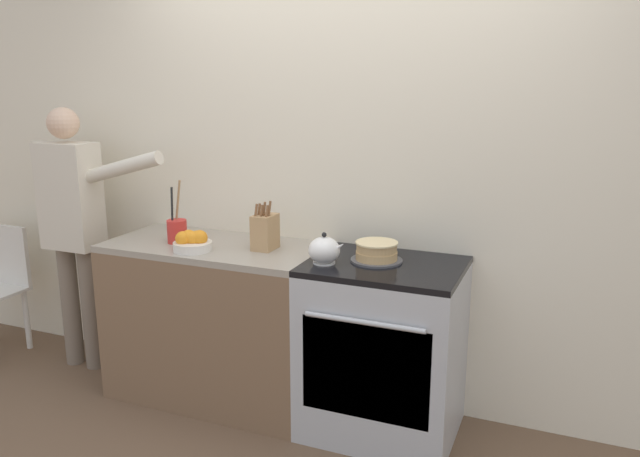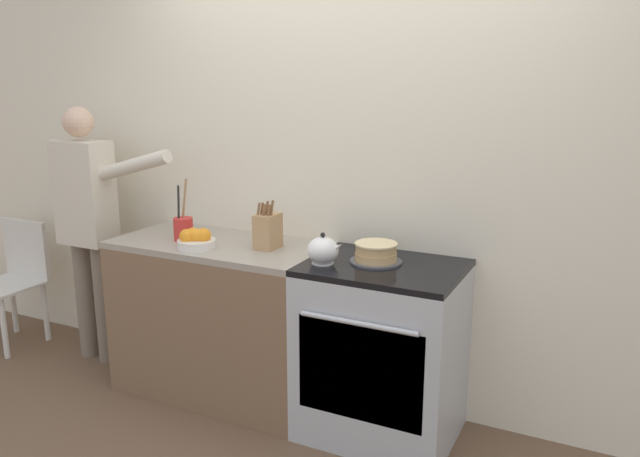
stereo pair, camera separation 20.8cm
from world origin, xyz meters
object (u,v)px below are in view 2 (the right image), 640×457
Objects in this scene: layer_cake at (376,253)px; knife_block at (268,231)px; tea_kettle at (323,251)px; person_baker at (88,214)px; dining_chair at (16,274)px; utensil_crock at (183,228)px; fruit_bowl at (196,239)px; stove_range at (381,351)px.

knife_block reaches higher than layer_cake.
tea_kettle is 0.12× the size of person_baker.
tea_kettle is 1.67m from person_baker.
dining_chair is (-2.36, 0.09, -0.48)m from tea_kettle.
utensil_crock is at bearing 3.56° from person_baker.
fruit_bowl reaches higher than layer_cake.
dining_chair is at bearing 175.17° from fruit_bowl.
utensil_crock is 0.21× the size of person_baker.
dining_chair is (-2.63, -0.02, 0.03)m from stove_range.
person_baker is 1.93× the size of dining_chair.
knife_block is at bearing -179.26° from layer_cake.
layer_cake is 0.16× the size of person_baker.
dining_chair is at bearing -179.64° from stove_range.
tea_kettle reaches higher than fruit_bowl.
person_baker is at bearing -179.57° from layer_cake.
fruit_bowl is (-0.94, -0.18, 0.00)m from layer_cake.
knife_block reaches higher than dining_chair.
fruit_bowl is at bearing -169.26° from layer_cake.
stove_range is 2.63m from dining_chair.
stove_range is at bearing 8.90° from fruit_bowl.
fruit_bowl is at bearing -153.00° from knife_block.
stove_range is 0.59m from tea_kettle.
utensil_crock is (-0.51, -0.06, -0.03)m from knife_block.
fruit_bowl is at bearing -2.18° from person_baker.
utensil_crock is 1.69× the size of fruit_bowl.
tea_kettle is 0.23× the size of dining_chair.
utensil_crock is at bearing 147.52° from fruit_bowl.
layer_cake is 0.61m from knife_block.
dining_chair is at bearing 177.78° from tea_kettle.
person_baker is at bearing -179.72° from knife_block.
dining_chair is (-1.64, 0.14, -0.46)m from fruit_bowl.
tea_kettle is at bearing 3.76° from fruit_bowl.
layer_cake is at bearing 8.05° from person_baker.
tea_kettle is at bearing -3.96° from utensil_crock.
fruit_bowl reaches higher than dining_chair.
stove_range is at bearing 7.35° from person_baker.
layer_cake is at bearing 3.57° from utensil_crock.
knife_block is 0.31× the size of dining_chair.
person_baker is at bearing 23.56° from dining_chair.
person_baker reaches higher than dining_chair.
utensil_crock is at bearing -173.06° from knife_block.
stove_range is 3.43× the size of knife_block.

